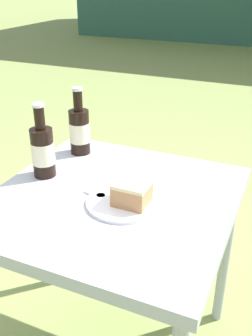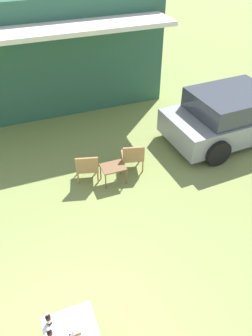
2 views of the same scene
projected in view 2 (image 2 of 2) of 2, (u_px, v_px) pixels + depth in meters
cabin_building at (8, 45)px, 10.66m from camera, size 9.04×5.70×3.39m
parked_car at (233, 115)px, 9.09m from camera, size 3.97×2.24×1.39m
wicker_chair_cushioned at (87, 165)px, 7.74m from camera, size 0.63×0.60×0.75m
wicker_chair_plain at (133, 155)px, 8.05m from camera, size 0.63×0.60×0.75m
garden_side_table at (113, 168)px, 7.69m from camera, size 0.56×0.44×0.45m
patio_table at (72, 335)px, 4.46m from camera, size 0.72×0.73×0.70m
cake_on_plate at (76, 332)px, 4.39m from camera, size 0.22×0.22×0.08m
cola_bottle_near at (49, 320)px, 4.46m from camera, size 0.08×0.08×0.25m
cola_bottle_far at (50, 335)px, 4.30m from camera, size 0.08×0.08×0.25m
fork at (73, 335)px, 4.38m from camera, size 0.19×0.07×0.01m
loose_bottle_cap at (70, 335)px, 4.38m from camera, size 0.03×0.03×0.01m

